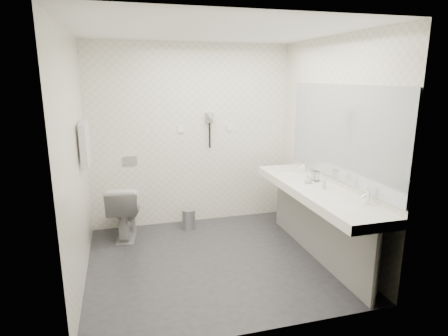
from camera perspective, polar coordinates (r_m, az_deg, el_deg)
name	(u,v)px	position (r m, az deg, el deg)	size (l,w,h in m)	color
floor	(215,261)	(4.47, -1.38, -13.76)	(2.80, 2.80, 0.00)	#2B2B30
ceiling	(213,30)	(3.99, -1.59, 19.99)	(2.80, 2.80, 0.00)	white
wall_back	(192,136)	(5.30, -4.91, 4.84)	(2.80, 2.80, 0.00)	white
wall_front	(257,188)	(2.84, 4.91, -2.95)	(2.80, 2.80, 0.00)	white
wall_left	(75,162)	(3.96, -21.53, 0.89)	(2.60, 2.60, 0.00)	white
wall_right	(331,147)	(4.59, 15.76, 2.99)	(2.60, 2.60, 0.00)	white
vanity_counter	(316,191)	(4.39, 13.63, -3.41)	(0.55, 2.20, 0.10)	white
vanity_panel	(316,226)	(4.54, 13.61, -8.51)	(0.03, 2.15, 0.75)	gray
vanity_post_near	(376,269)	(3.78, 21.86, -13.92)	(0.06, 0.06, 0.75)	silver
vanity_post_far	(281,199)	(5.43, 8.59, -4.57)	(0.06, 0.06, 0.75)	silver
mirror	(340,133)	(4.38, 17.10, 5.07)	(0.02, 2.20, 1.05)	#B2BCC6
basin_near	(349,207)	(3.86, 18.33, -5.59)	(0.40, 0.31, 0.05)	white
basin_far	(291,174)	(4.94, 10.03, -0.91)	(0.40, 0.31, 0.05)	white
faucet_near	(368,196)	(3.94, 20.80, -4.02)	(0.04, 0.04, 0.15)	silver
faucet_far	(305,166)	(5.00, 12.09, 0.25)	(0.04, 0.04, 0.15)	silver
soap_bottle_a	(309,179)	(4.48, 12.73, -1.68)	(0.04, 0.04, 0.10)	white
soap_bottle_b	(307,179)	(4.49, 12.41, -1.67)	(0.07, 0.07, 0.10)	white
soap_bottle_c	(324,184)	(4.31, 14.84, -2.30)	(0.05, 0.05, 0.12)	white
glass_left	(317,176)	(4.60, 13.77, -1.21)	(0.07, 0.07, 0.12)	silver
glass_right	(314,175)	(4.64, 13.35, -1.08)	(0.06, 0.06, 0.12)	silver
toilet	(125,211)	(5.12, -14.69, -6.22)	(0.40, 0.70, 0.71)	white
flush_plate	(130,161)	(5.26, -13.95, 1.08)	(0.18, 0.02, 0.12)	#B2B5BA
pedal_bin	(189,219)	(5.32, -5.35, -7.69)	(0.18, 0.18, 0.26)	#B2B5BA
bin_lid	(188,210)	(5.27, -5.38, -6.31)	(0.18, 0.18, 0.01)	#B2B5BA
towel_rail	(82,124)	(4.45, -20.55, 6.22)	(0.02, 0.02, 0.62)	silver
towel_near	(84,146)	(4.34, -20.32, 3.13)	(0.07, 0.24, 0.48)	silver
towel_far	(86,142)	(4.62, -20.07, 3.74)	(0.07, 0.24, 0.48)	silver
dryer_cradle	(209,118)	(5.29, -2.22, 7.60)	(0.10, 0.04, 0.14)	#99979D
dryer_barrel	(211,116)	(5.22, -2.04, 7.84)	(0.08, 0.08, 0.14)	#99979D
dryer_cord	(210,136)	(5.31, -2.16, 4.90)	(0.02, 0.02, 0.35)	black
switch_plate_a	(181,129)	(5.25, -6.52, 5.82)	(0.09, 0.02, 0.09)	white
switch_plate_b	(230,127)	(5.40, 0.86, 6.13)	(0.09, 0.02, 0.09)	white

